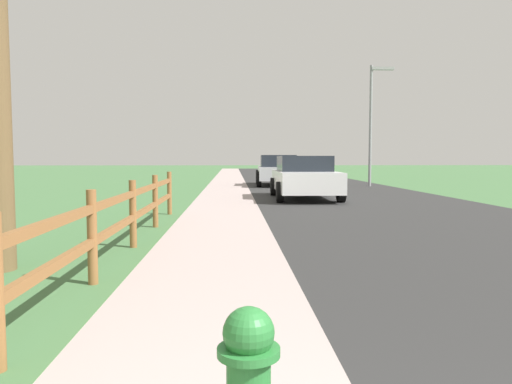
{
  "coord_description": "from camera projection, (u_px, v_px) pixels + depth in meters",
  "views": [
    {
      "loc": [
        -0.74,
        -0.47,
        1.42
      ],
      "look_at": [
        -0.19,
        10.79,
        0.61
      ],
      "focal_mm": 33.92,
      "sensor_mm": 36.0,
      "label": 1
    }
  ],
  "objects": [
    {
      "name": "parked_suv_white",
      "position": [
        304.0,
        177.0,
        16.64
      ],
      "size": [
        2.2,
        4.58,
        1.47
      ],
      "color": "white",
      "rests_on": "ground"
    },
    {
      "name": "curb_concrete",
      "position": [
        193.0,
        182.0,
        27.36
      ],
      "size": [
        6.0,
        66.0,
        0.01
      ],
      "primitive_type": "cube",
      "color": "#AF9D98",
      "rests_on": "ground"
    },
    {
      "name": "rail_fence",
      "position": [
        116.0,
        218.0,
        6.46
      ],
      "size": [
        0.11,
        11.13,
        1.07
      ],
      "color": "brown",
      "rests_on": "ground"
    },
    {
      "name": "road_asphalt",
      "position": [
        306.0,
        182.0,
        27.68
      ],
      "size": [
        7.0,
        66.0,
        0.01
      ],
      "primitive_type": "cube",
      "color": "#2C2C2C",
      "rests_on": "ground"
    },
    {
      "name": "street_lamp",
      "position": [
        373.0,
        114.0,
        23.52
      ],
      "size": [
        1.17,
        0.2,
        5.86
      ],
      "color": "gray",
      "rests_on": "ground"
    },
    {
      "name": "ground_plane",
      "position": [
        246.0,
        184.0,
        25.51
      ],
      "size": [
        120.0,
        120.0,
        0.0
      ],
      "primitive_type": "plane",
      "color": "#446F40"
    },
    {
      "name": "grass_verge",
      "position": [
        166.0,
        182.0,
        27.29
      ],
      "size": [
        5.0,
        66.0,
        0.0
      ],
      "primitive_type": "cube",
      "color": "#446F40",
      "rests_on": "ground"
    },
    {
      "name": "parked_car_silver",
      "position": [
        278.0,
        170.0,
        24.39
      ],
      "size": [
        2.29,
        4.6,
        1.53
      ],
      "color": "#B7BABF",
      "rests_on": "ground"
    }
  ]
}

